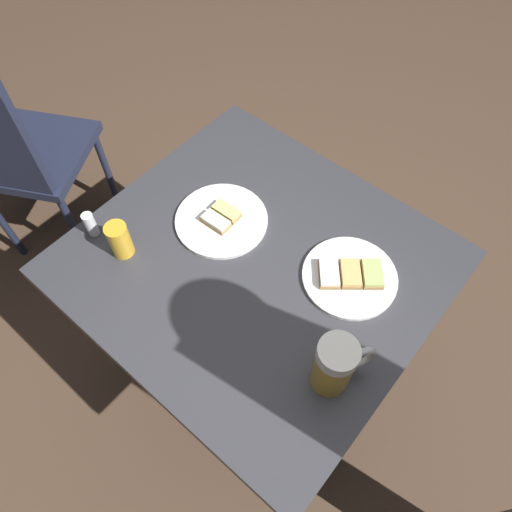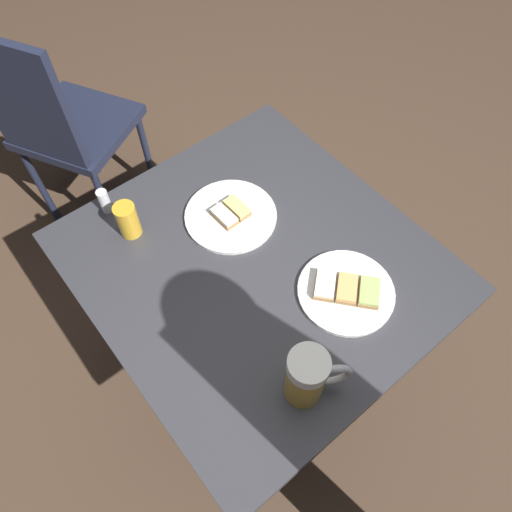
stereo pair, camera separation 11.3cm
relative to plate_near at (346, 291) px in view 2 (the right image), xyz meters
name	(u,v)px [view 2 (the right image)]	position (x,y,z in m)	size (l,w,h in m)	color
ground_plane	(256,371)	(0.10, -0.20, -0.78)	(6.00, 6.00, 0.00)	#4C3828
cafe_table	(256,292)	(0.10, -0.20, -0.17)	(0.76, 0.82, 0.77)	black
plate_near	(346,291)	(0.00, 0.00, 0.00)	(0.22, 0.22, 0.03)	white
plate_far	(231,215)	(0.07, -0.34, 0.00)	(0.23, 0.23, 0.03)	white
beer_mug	(308,377)	(0.22, 0.11, 0.07)	(0.12, 0.09, 0.15)	gold
beer_glass_small	(128,220)	(0.29, -0.46, 0.04)	(0.05, 0.05, 0.09)	gold
salt_shaker	(105,201)	(0.30, -0.55, 0.03)	(0.03, 0.03, 0.07)	silver
cafe_chair	(61,124)	(0.19, -1.20, -0.24)	(0.52, 0.52, 0.93)	#1E2338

